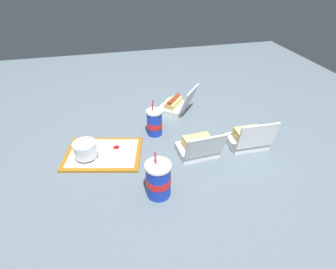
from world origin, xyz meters
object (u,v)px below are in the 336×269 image
food_tray (103,154)px  soda_cup_left (158,180)px  plastic_fork (104,159)px  clamshell_sandwich_back (198,147)px  cake_container (85,150)px  ketchup_cup (117,149)px  clamshell_sandwich_left (248,139)px  clamshell_hotdog_corner (175,105)px  soda_cup_corner (155,123)px

food_tray → soda_cup_left: (-0.22, 0.31, 0.07)m
plastic_fork → clamshell_sandwich_back: bearing=-178.0°
cake_container → ketchup_cup: (-0.15, -0.01, -0.02)m
clamshell_sandwich_back → clamshell_sandwich_left: size_ratio=1.03×
clamshell_hotdog_corner → soda_cup_corner: (0.17, 0.22, 0.03)m
clamshell_hotdog_corner → ketchup_cup: bearing=41.3°
ketchup_cup → cake_container: bearing=2.4°
food_tray → cake_container: cake_container is taller
ketchup_cup → plastic_fork: (0.06, 0.05, -0.01)m
clamshell_sandwich_back → clamshell_sandwich_left: bearing=-178.3°
clamshell_hotdog_corner → soda_cup_left: size_ratio=1.22×
soda_cup_left → soda_cup_corner: bearing=-98.9°
cake_container → soda_cup_left: 0.42m
soda_cup_corner → plastic_fork: bearing=31.8°
food_tray → clamshell_hotdog_corner: 0.57m
cake_container → soda_cup_corner: soda_cup_corner is taller
cake_container → clamshell_sandwich_back: 0.54m
food_tray → ketchup_cup: 0.07m
ketchup_cup → clamshell_sandwich_back: bearing=165.7°
ketchup_cup → soda_cup_left: size_ratio=0.18×
clamshell_hotdog_corner → clamshell_sandwich_left: 0.51m
food_tray → cake_container: 0.09m
plastic_fork → clamshell_sandwich_back: 0.46m
soda_cup_corner → food_tray: bearing=23.2°
cake_container → plastic_fork: bearing=152.5°
clamshell_hotdog_corner → soda_cup_corner: soda_cup_corner is taller
food_tray → soda_cup_left: 0.39m
cake_container → soda_cup_corner: size_ratio=0.54×
ketchup_cup → clamshell_hotdog_corner: (-0.39, -0.34, 0.01)m
plastic_fork → cake_container: bearing=-19.1°
clamshell_hotdog_corner → soda_cup_left: 0.70m
food_tray → soda_cup_corner: (-0.28, -0.12, 0.07)m
clamshell_hotdog_corner → cake_container: bearing=33.1°
cake_container → clamshell_sandwich_left: (-0.81, 0.09, -0.01)m
ketchup_cup → food_tray: bearing=-2.7°
cake_container → soda_cup_left: size_ratio=0.51×
clamshell_sandwich_left → plastic_fork: bearing=-3.4°
clamshell_sandwich_back → soda_cup_left: soda_cup_left is taller
cake_container → soda_cup_left: (-0.30, 0.30, 0.03)m
food_tray → clamshell_sandwich_left: clamshell_sandwich_left is taller
clamshell_sandwich_left → clamshell_hotdog_corner: bearing=-57.8°
clamshell_sandwich_left → cake_container: bearing=-6.0°
clamshell_sandwich_back → soda_cup_left: (0.24, 0.21, 0.04)m
food_tray → clamshell_sandwich_back: (-0.46, 0.10, 0.04)m
plastic_fork → soda_cup_left: 0.34m
ketchup_cup → clamshell_sandwich_left: bearing=172.1°
clamshell_sandwich_back → clamshell_sandwich_left: clamshell_sandwich_left is taller
soda_cup_left → clamshell_sandwich_left: bearing=-157.1°
food_tray → clamshell_sandwich_back: bearing=167.3°
ketchup_cup → plastic_fork: 0.08m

